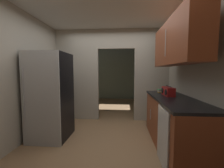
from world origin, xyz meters
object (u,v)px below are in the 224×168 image
object	(u,v)px
book_stack	(161,91)
dishwasher	(163,137)
boombox	(168,91)
refrigerator	(51,96)

from	to	relation	value
book_stack	dishwasher	bearing A→B (deg)	-101.79
dishwasher	book_stack	xyz separation A→B (m)	(0.26, 1.23, 0.53)
dishwasher	book_stack	distance (m)	1.37
boombox	book_stack	size ratio (longest dim) A/B	2.58
refrigerator	dishwasher	distance (m)	2.28
book_stack	boombox	bearing A→B (deg)	-84.27
boombox	book_stack	bearing A→B (deg)	95.73
book_stack	refrigerator	bearing A→B (deg)	-168.72
boombox	book_stack	xyz separation A→B (m)	(-0.04, 0.42, -0.05)
refrigerator	dishwasher	world-z (taller)	refrigerator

